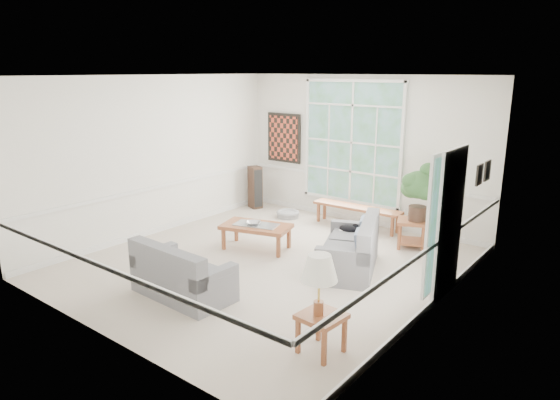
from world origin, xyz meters
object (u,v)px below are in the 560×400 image
Objects in this scene: loveseat_right at (349,244)px; end_table at (412,234)px; coffee_table at (256,237)px; side_table at (321,333)px; loveseat_front at (183,269)px.

end_table is (0.36, 1.59, -0.16)m from loveseat_right.
loveseat_right reaches higher than coffee_table.
end_table is 1.09× the size of side_table.
loveseat_right is at bearing -102.64° from end_table.
loveseat_front is 2.85× the size of end_table.
loveseat_front is 4.20m from end_table.
loveseat_front is 3.09× the size of side_table.
loveseat_front reaches higher than side_table.
loveseat_front is (-1.33, -2.25, -0.03)m from loveseat_right.
loveseat_front is at bearing -94.48° from coffee_table.
loveseat_right is 1.30× the size of coffee_table.
loveseat_front reaches higher than end_table.
side_table is at bearing -89.15° from loveseat_right.
coffee_table is 2.77m from end_table.
end_table is at bearing 99.39° from side_table.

